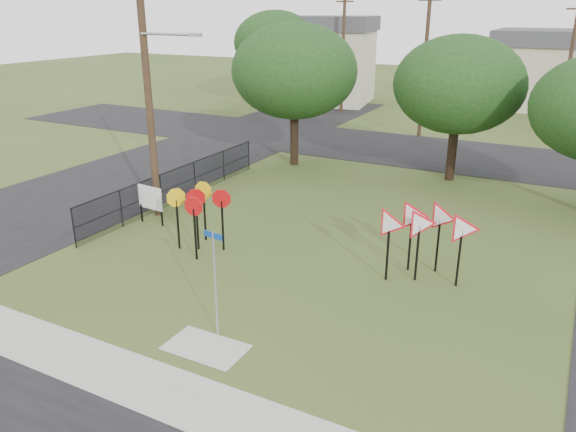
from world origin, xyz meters
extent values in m
plane|color=#35481B|center=(0.00, 0.00, 0.00)|extent=(140.00, 140.00, 0.00)
cube|color=#9C9B93|center=(0.00, -4.20, 0.01)|extent=(30.00, 1.60, 0.02)
cube|color=#35481B|center=(0.00, -5.40, 0.01)|extent=(30.00, 0.80, 0.02)
cube|color=black|center=(-12.00, 10.00, 0.01)|extent=(8.00, 50.00, 0.02)
cube|color=black|center=(0.00, 20.00, 0.01)|extent=(60.00, 8.00, 0.02)
cube|color=#9C9B93|center=(0.00, -2.40, 0.01)|extent=(2.00, 1.20, 0.02)
cylinder|color=#9DA1A6|center=(-0.07, -1.78, 1.42)|extent=(0.06, 0.06, 2.84)
cube|color=navy|center=(-0.07, -1.78, 2.77)|extent=(0.58, 0.11, 0.15)
cube|color=black|center=(-3.77, 2.44, 0.89)|extent=(0.05, 0.05, 1.78)
cube|color=black|center=(-2.97, 2.79, 0.89)|extent=(0.05, 0.05, 1.78)
cube|color=black|center=(-3.33, 1.72, 0.89)|extent=(0.05, 0.05, 1.78)
cube|color=black|center=(-4.40, 2.17, 0.89)|extent=(0.05, 0.05, 1.78)
cube|color=black|center=(-4.04, 3.24, 0.89)|extent=(0.05, 0.05, 1.78)
cube|color=black|center=(2.73, 3.25, 0.90)|extent=(0.06, 0.06, 1.80)
cube|color=black|center=(3.53, 3.65, 0.90)|extent=(0.06, 0.06, 1.80)
cube|color=black|center=(3.13, 4.25, 0.90)|extent=(0.06, 0.06, 1.80)
cube|color=black|center=(3.93, 4.55, 0.90)|extent=(0.06, 0.06, 1.80)
cube|color=black|center=(4.73, 3.85, 0.90)|extent=(0.06, 0.06, 1.80)
cube|color=black|center=(-7.34, 3.58, 0.35)|extent=(0.05, 0.05, 0.71)
cube|color=black|center=(-6.33, 3.58, 0.35)|extent=(0.05, 0.05, 0.71)
cube|color=silver|center=(-6.83, 3.58, 1.06)|extent=(1.21, 0.15, 0.91)
cylinder|color=#422E1E|center=(-7.30, 4.50, 5.00)|extent=(0.28, 0.28, 10.00)
cylinder|color=#9DA1A6|center=(-6.10, 4.40, 7.00)|extent=(2.40, 0.10, 0.10)
cube|color=#9DA1A6|center=(-4.90, 4.40, 7.00)|extent=(0.50, 0.18, 0.12)
cylinder|color=#422E1E|center=(-2.00, 24.00, 4.50)|extent=(0.24, 0.24, 9.00)
cube|color=#422E1E|center=(-2.00, 24.00, 8.30)|extent=(1.40, 0.10, 0.10)
cylinder|color=#422E1E|center=(6.00, 28.00, 4.25)|extent=(0.24, 0.24, 8.50)
cylinder|color=#422E1E|center=(-10.00, 30.00, 4.50)|extent=(0.24, 0.24, 9.00)
cube|color=#422E1E|center=(-10.00, 30.00, 8.30)|extent=(1.40, 0.10, 0.10)
cylinder|color=black|center=(-7.60, 0.50, 0.75)|extent=(0.05, 0.05, 1.50)
cylinder|color=black|center=(-7.60, 2.80, 0.75)|extent=(0.05, 0.05, 1.50)
cylinder|color=black|center=(-7.60, 5.10, 0.75)|extent=(0.05, 0.05, 1.50)
cylinder|color=black|center=(-7.60, 7.40, 0.75)|extent=(0.05, 0.05, 1.50)
cylinder|color=black|center=(-7.60, 9.70, 0.75)|extent=(0.05, 0.05, 1.50)
cylinder|color=black|center=(-7.60, 12.00, 0.75)|extent=(0.05, 0.05, 1.50)
cube|color=black|center=(-7.60, 6.25, 1.46)|extent=(0.03, 11.50, 0.03)
cube|color=black|center=(-7.60, 6.25, 0.75)|extent=(0.03, 11.50, 0.03)
cube|color=black|center=(-7.60, 6.25, 0.75)|extent=(0.01, 11.50, 1.50)
cube|color=beige|center=(-14.00, 34.00, 3.00)|extent=(10.08, 8.46, 6.00)
cube|color=#434348|center=(-14.00, 34.00, 6.60)|extent=(10.58, 8.88, 1.20)
cube|color=beige|center=(4.00, 40.00, 2.50)|extent=(8.00, 8.00, 5.00)
cube|color=#434348|center=(4.00, 40.00, 5.60)|extent=(8.40, 8.40, 1.20)
cylinder|color=black|center=(-6.00, 14.00, 1.31)|extent=(0.44, 0.44, 2.62)
ellipsoid|color=#163414|center=(-6.00, 14.00, 4.87)|extent=(6.40, 6.40, 4.80)
cylinder|color=black|center=(2.00, 15.00, 1.22)|extent=(0.44, 0.44, 2.45)
ellipsoid|color=#163414|center=(2.00, 15.00, 4.55)|extent=(6.00, 6.00, 4.50)
cylinder|color=black|center=(-16.00, 30.00, 1.40)|extent=(0.44, 0.44, 2.80)
ellipsoid|color=#163414|center=(-16.00, 30.00, 5.18)|extent=(6.80, 6.80, 5.10)
camera|label=1|loc=(7.32, -11.91, 7.89)|focal=35.00mm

